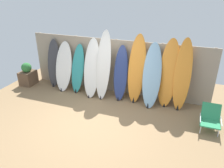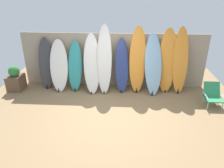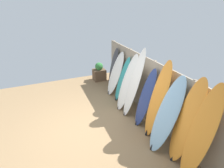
{
  "view_description": "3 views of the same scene",
  "coord_description": "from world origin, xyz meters",
  "views": [
    {
      "loc": [
        2.22,
        -4.37,
        3.41
      ],
      "look_at": [
        0.41,
        0.53,
        0.98
      ],
      "focal_mm": 35.0,
      "sensor_mm": 36.0,
      "label": 1
    },
    {
      "loc": [
        0.38,
        -4.94,
        3.23
      ],
      "look_at": [
        0.05,
        0.46,
        0.74
      ],
      "focal_mm": 35.0,
      "sensor_mm": 36.0,
      "label": 2
    },
    {
      "loc": [
        3.83,
        -0.84,
        3.29
      ],
      "look_at": [
        -0.44,
        0.93,
        1.09
      ],
      "focal_mm": 28.0,
      "sensor_mm": 36.0,
      "label": 3
    }
  ],
  "objects": [
    {
      "name": "ground",
      "position": [
        0.0,
        0.0,
        0.0
      ],
      "size": [
        7.68,
        7.68,
        0.0
      ],
      "primitive_type": "plane",
      "color": "#8E704C"
    },
    {
      "name": "fence_back",
      "position": [
        -0.0,
        2.01,
        0.9
      ],
      "size": [
        6.08,
        0.11,
        1.8
      ],
      "color": "gray",
      "rests_on": "ground"
    },
    {
      "name": "surfboard_charcoal_0",
      "position": [
        -2.22,
        1.71,
        0.82
      ],
      "size": [
        0.5,
        0.45,
        1.67
      ],
      "color": "#38383D",
      "rests_on": "ground"
    },
    {
      "name": "surfboard_white_1",
      "position": [
        -1.75,
        1.61,
        0.81
      ],
      "size": [
        0.66,
        0.74,
        1.63
      ],
      "color": "white",
      "rests_on": "ground"
    },
    {
      "name": "surfboard_teal_2",
      "position": [
        -1.22,
        1.64,
        0.78
      ],
      "size": [
        0.45,
        0.58,
        1.59
      ],
      "color": "teal",
      "rests_on": "ground"
    },
    {
      "name": "surfboard_white_3",
      "position": [
        -0.66,
        1.55,
        0.91
      ],
      "size": [
        0.6,
        0.77,
        1.84
      ],
      "color": "white",
      "rests_on": "ground"
    },
    {
      "name": "surfboard_white_4",
      "position": [
        -0.25,
        1.56,
        1.05
      ],
      "size": [
        0.48,
        0.66,
        2.13
      ],
      "color": "white",
      "rests_on": "ground"
    },
    {
      "name": "surfboard_navy_5",
      "position": [
        0.3,
        1.63,
        0.83
      ],
      "size": [
        0.5,
        0.61,
        1.69
      ],
      "color": "navy",
      "rests_on": "ground"
    },
    {
      "name": "surfboard_orange_6",
      "position": [
        0.79,
        1.65,
        1.03
      ],
      "size": [
        0.53,
        0.53,
        2.08
      ],
      "color": "orange",
      "rests_on": "ground"
    },
    {
      "name": "surfboard_skyblue_7",
      "position": [
        1.28,
        1.57,
        0.92
      ],
      "size": [
        0.61,
        0.79,
        1.87
      ],
      "color": "#8CB7D6",
      "rests_on": "ground"
    },
    {
      "name": "surfboard_orange_8",
      "position": [
        1.73,
        1.7,
        1.0
      ],
      "size": [
        0.6,
        0.51,
        2.02
      ],
      "color": "orange",
      "rests_on": "ground"
    },
    {
      "name": "surfboard_orange_9",
      "position": [
        2.12,
        1.66,
        1.02
      ],
      "size": [
        0.49,
        0.49,
        2.07
      ],
      "color": "orange",
      "rests_on": "ground"
    },
    {
      "name": "beach_chair",
      "position": [
        2.95,
        0.82,
        0.32
      ],
      "size": [
        0.5,
        0.59,
        0.62
      ],
      "rotation": [
        0.0,
        0.0,
        0.32
      ],
      "color": "silver",
      "rests_on": "ground"
    },
    {
      "name": "planter_box",
      "position": [
        -3.2,
        1.44,
        0.35
      ],
      "size": [
        0.47,
        0.54,
        0.82
      ],
      "color": "brown",
      "rests_on": "ground"
    }
  ]
}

